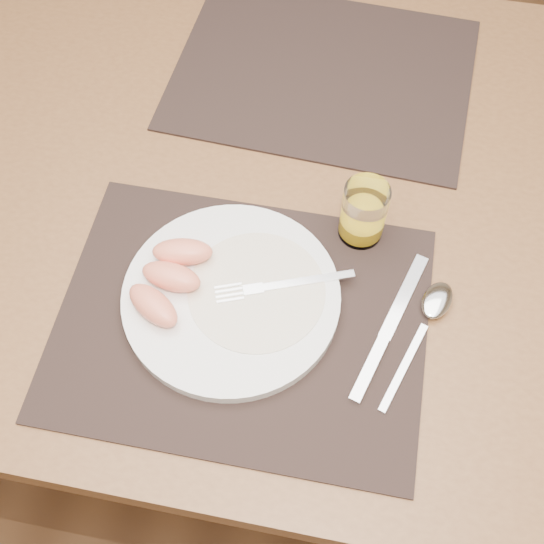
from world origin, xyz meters
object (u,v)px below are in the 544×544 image
Objects in this scene: placemat_far at (323,73)px; plate at (231,297)px; spoon at (432,310)px; fork at (273,286)px; knife at (384,338)px; placemat_near at (242,321)px; juice_glass at (363,214)px; table at (293,219)px.

plate is at bearing -96.96° from placemat_far.
fork is at bearing -176.59° from spoon.
placemat_near is at bearing -177.20° from knife.
juice_glass reaches higher than spoon.
placemat_near is 0.21m from juice_glass.
placemat_near is 1.00× the size of placemat_far.
juice_glass is at bearing -71.73° from placemat_far.
fork is (0.05, 0.02, 0.01)m from plate.
placemat_near is at bearing -53.47° from plate.
fork is 0.15m from juice_glass.
table is at bearing 83.23° from placemat_near.
spoon is at bearing 13.75° from placemat_near.
juice_glass reaches higher than plate.
placemat_far is at bearing 108.18° from knife.
fork reaches higher than placemat_near.
placemat_near is 5.11× the size of juice_glass.
table is 3.11× the size of placemat_near.
plate is 0.25m from spoon.
fork reaches higher than spoon.
juice_glass is (0.13, 0.16, 0.04)m from placemat_near.
fork reaches higher than placemat_far.
knife reaches higher than placemat_near.
spoon is (0.20, -0.38, 0.01)m from placemat_far.
juice_glass is at bearing -32.26° from table.
placemat_near is 2.39× the size of spoon.
table is 0.21m from fork.
juice_glass is at bearing 42.56° from plate.
placemat_near is at bearing -124.26° from fork.
knife is (0.19, -0.02, -0.01)m from plate.
plate is at bearing -137.44° from juice_glass.
juice_glass is (-0.10, 0.10, 0.03)m from spoon.
knife is at bearing -13.84° from fork.
spoon is at bearing 41.28° from knife.
knife is at bearing -138.72° from spoon.
table is at bearing 147.74° from juice_glass.
plate is 3.06× the size of juice_glass.
juice_glass reaches higher than placemat_near.
placemat_near is 0.17m from knife.
spoon is at bearing -63.04° from placemat_far.
juice_glass is at bearing 135.15° from spoon.
fork is at bearing -130.14° from juice_glass.
table is 8.29× the size of fork.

